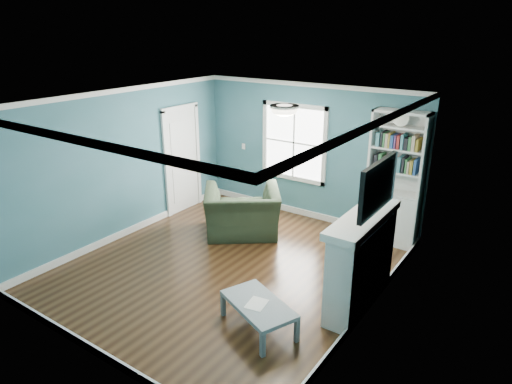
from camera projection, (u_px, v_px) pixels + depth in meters
The scene contains 13 objects.
floor at pixel (229, 267), 7.17m from camera, with size 5.00×5.00×0.00m, color black.
room_walls at pixel (226, 171), 6.62m from camera, with size 5.00×5.00×5.00m.
trim at pixel (227, 193), 6.74m from camera, with size 4.50×5.00×2.60m.
window at pixel (294, 143), 8.75m from camera, with size 1.40×0.06×1.50m.
bookshelf at pixel (394, 192), 7.69m from camera, with size 0.90×0.35×2.31m.
fireplace at pixel (362, 262), 6.00m from camera, with size 0.44×1.58×1.30m.
tv at pixel (378, 186), 5.56m from camera, with size 0.06×1.10×0.65m, color black.
door at pixel (182, 159), 9.07m from camera, with size 0.12×0.98×2.17m.
ceiling_fixture at pixel (284, 109), 5.89m from camera, with size 0.38×0.38×0.15m.
light_switch at pixel (244, 146), 9.47m from camera, with size 0.08×0.01×0.12m, color white.
recliner at pixel (242, 205), 8.11m from camera, with size 1.30×0.85×1.14m, color #202C1C.
coffee_table at pixel (258, 306), 5.62m from camera, with size 1.13×0.89×0.36m.
paper_sheet at pixel (257, 304), 5.58m from camera, with size 0.22×0.28×0.00m, color white.
Camera 1 is at (3.94, -4.97, 3.57)m, focal length 32.00 mm.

